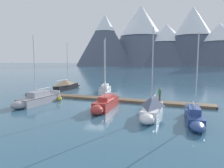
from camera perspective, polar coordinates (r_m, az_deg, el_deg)
The scene contains 15 objects.
ground_plane at distance 24.74m, azimuth -4.32°, elevation -6.12°, with size 700.00×700.00×0.00m, color #335B75.
mountain_west_summit at distance 227.64m, azimuth -1.98°, elevation 12.21°, with size 62.01×62.01×54.33m.
mountain_central_massif at distance 254.69m, azimuth 7.95°, elevation 13.63°, with size 89.99×89.99×69.65m.
mountain_shoulder_ridge at distance 248.21m, azimuth 14.63°, elevation 10.76°, with size 92.14×92.14×46.67m.
mountain_east_summit at distance 244.50m, azimuth 21.30°, elevation 12.66°, with size 75.33×75.33×62.79m.
mountain_rear_spur at distance 232.55m, azimuth 27.43°, elevation 9.88°, with size 74.02×74.02×41.68m.
dock at distance 28.37m, azimuth -1.25°, elevation -4.16°, with size 27.10×3.24×0.30m.
sailboat_nearest_berth at distance 39.16m, azimuth -12.33°, elevation -0.22°, with size 2.03×7.33×8.63m.
sailboat_second_berth at distance 27.26m, azimuth -20.07°, elevation -3.98°, with size 2.40×7.43×8.38m.
sailboat_mid_dock_port at distance 35.01m, azimuth -1.78°, elevation -1.35°, with size 2.36×6.16×9.14m.
sailboat_mid_dock_starboard at distance 22.87m, azimuth -2.04°, elevation -5.53°, with size 1.69×6.42×7.64m.
sailboat_far_berth at distance 20.57m, azimuth 11.06°, elevation -6.23°, with size 1.86×6.52×8.48m.
sailboat_outer_slip at distance 19.58m, azimuth 21.84°, elevation -8.45°, with size 1.51×6.47×7.71m.
person_on_dock at distance 26.67m, azimuth 13.04°, elevation -2.59°, with size 0.38×0.52×1.69m.
mooring_buoy_channel_marker at distance 28.76m, azimuth -14.24°, elevation -3.96°, with size 0.54×0.54×0.62m.
Camera 1 is at (9.20, -22.31, 5.43)m, focal length 33.10 mm.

